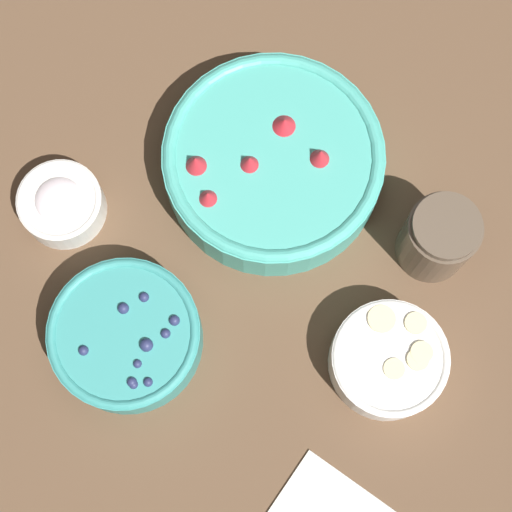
{
  "coord_description": "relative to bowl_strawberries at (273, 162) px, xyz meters",
  "views": [
    {
      "loc": [
        0.15,
        -0.2,
        1.02
      ],
      "look_at": [
        0.04,
        0.02,
        0.05
      ],
      "focal_mm": 60.0,
      "sensor_mm": 36.0,
      "label": 1
    }
  ],
  "objects": [
    {
      "name": "bowl_bananas",
      "position": [
        0.23,
        -0.15,
        -0.01
      ],
      "size": [
        0.13,
        0.13,
        0.06
      ],
      "color": "white",
      "rests_on": "ground_plane"
    },
    {
      "name": "jar_chocolate",
      "position": [
        0.22,
        -0.0,
        0.01
      ],
      "size": [
        0.09,
        0.09,
        0.11
      ],
      "color": "brown",
      "rests_on": "ground_plane"
    },
    {
      "name": "bowl_cream",
      "position": [
        -0.21,
        -0.16,
        -0.01
      ],
      "size": [
        0.1,
        0.1,
        0.05
      ],
      "color": "white",
      "rests_on": "ground_plane"
    },
    {
      "name": "bowl_blueberries",
      "position": [
        -0.06,
        -0.27,
        -0.0
      ],
      "size": [
        0.18,
        0.18,
        0.07
      ],
      "color": "teal",
      "rests_on": "ground_plane"
    },
    {
      "name": "bowl_strawberries",
      "position": [
        0.0,
        0.0,
        0.0
      ],
      "size": [
        0.27,
        0.27,
        0.09
      ],
      "color": "#47AD9E",
      "rests_on": "ground_plane"
    },
    {
      "name": "ground_plane",
      "position": [
        -0.0,
        -0.13,
        -0.04
      ],
      "size": [
        4.0,
        4.0,
        0.0
      ],
      "primitive_type": "plane",
      "color": "brown"
    }
  ]
}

